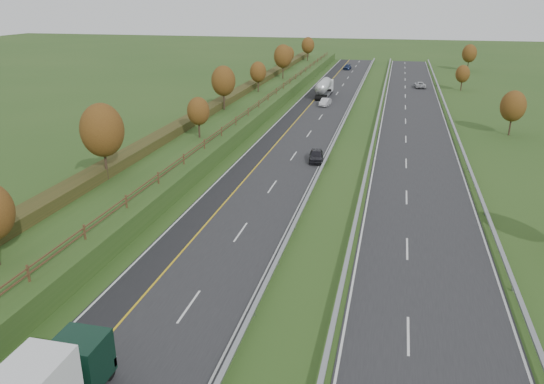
{
  "coord_description": "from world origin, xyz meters",
  "views": [
    {
      "loc": [
        13.41,
        -16.97,
        19.1
      ],
      "look_at": [
        2.94,
        27.68,
        2.2
      ],
      "focal_mm": 35.0,
      "sensor_mm": 36.0,
      "label": 1
    }
  ],
  "objects": [
    {
      "name": "embankment_left",
      "position": [
        -13.0,
        60.0,
        1.0
      ],
      "size": [
        12.0,
        200.0,
        2.0
      ],
      "primitive_type": "cube",
      "color": "#294819",
      "rests_on": "ground"
    },
    {
      "name": "car_small_far",
      "position": [
        -0.54,
        135.15,
        0.68
      ],
      "size": [
        2.1,
        4.5,
        1.27
      ],
      "primitive_type": "imported",
      "rotation": [
        0.0,
        0.0,
        -0.07
      ],
      "color": "#162447",
      "rests_on": "near_carriageway"
    },
    {
      "name": "hard_shoulder",
      "position": [
        -3.75,
        60.0,
        0.02
      ],
      "size": [
        3.0,
        200.0,
        0.04
      ],
      "primitive_type": "cube",
      "color": "black",
      "rests_on": "ground"
    },
    {
      "name": "lane_markings",
      "position": [
        6.4,
        59.88,
        0.05
      ],
      "size": [
        26.75,
        200.0,
        0.01
      ],
      "color": "silver",
      "rests_on": "near_carriageway"
    },
    {
      "name": "trees_far",
      "position": [
        29.8,
        89.21,
        4.25
      ],
      "size": [
        8.45,
        118.6,
        7.12
      ],
      "color": "#2D2116",
      "rests_on": "ground"
    },
    {
      "name": "median_barrier_near",
      "position": [
        5.7,
        60.0,
        0.61
      ],
      "size": [
        0.32,
        200.0,
        0.71
      ],
      "color": "gray",
      "rests_on": "ground"
    },
    {
      "name": "trees_left",
      "position": [
        -12.64,
        56.63,
        6.37
      ],
      "size": [
        6.64,
        164.3,
        7.66
      ],
      "color": "#2D2116",
      "rests_on": "embankment_left"
    },
    {
      "name": "far_carriageway",
      "position": [
        16.5,
        60.0,
        0.02
      ],
      "size": [
        10.5,
        200.0,
        0.04
      ],
      "primitive_type": "cube",
      "color": "#232326",
      "rests_on": "ground"
    },
    {
      "name": "car_dark_near",
      "position": [
        4.4,
        45.38,
        0.76
      ],
      "size": [
        2.23,
        4.43,
        1.45
      ],
      "primitive_type": "imported",
      "rotation": [
        0.0,
        0.0,
        0.12
      ],
      "color": "black",
      "rests_on": "near_carriageway"
    },
    {
      "name": "ground",
      "position": [
        8.0,
        55.0,
        0.0
      ],
      "size": [
        400.0,
        400.0,
        0.0
      ],
      "primitive_type": "plane",
      "color": "#294819",
      "rests_on": "ground"
    },
    {
      "name": "outer_barrier_far",
      "position": [
        22.3,
        60.0,
        0.62
      ],
      "size": [
        0.32,
        200.0,
        0.71
      ],
      "color": "gray",
      "rests_on": "ground"
    },
    {
      "name": "fence_left",
      "position": [
        -8.5,
        59.59,
        2.73
      ],
      "size": [
        0.12,
        189.06,
        1.2
      ],
      "color": "#422B19",
      "rests_on": "embankment_left"
    },
    {
      "name": "car_oncoming",
      "position": [
        18.4,
        106.8,
        0.7
      ],
      "size": [
        2.64,
        4.96,
        1.33
      ],
      "primitive_type": "imported",
      "rotation": [
        0.0,
        0.0,
        3.24
      ],
      "color": "silver",
      "rests_on": "far_carriageway"
    },
    {
      "name": "median_barrier_far",
      "position": [
        10.8,
        60.0,
        0.61
      ],
      "size": [
        0.32,
        200.0,
        0.71
      ],
      "color": "gray",
      "rests_on": "ground"
    },
    {
      "name": "car_silver_mid",
      "position": [
        0.6,
        81.17,
        0.72
      ],
      "size": [
        1.96,
        4.3,
        1.37
      ],
      "primitive_type": "imported",
      "rotation": [
        0.0,
        0.0,
        -0.13
      ],
      "color": "#B9B9BE",
      "rests_on": "near_carriageway"
    },
    {
      "name": "hedge_left",
      "position": [
        -15.0,
        60.0,
        2.55
      ],
      "size": [
        2.2,
        180.0,
        1.1
      ],
      "primitive_type": "cube",
      "color": "#2E3314",
      "rests_on": "embankment_left"
    },
    {
      "name": "road_tanker",
      "position": [
        -0.95,
        90.91,
        1.86
      ],
      "size": [
        2.4,
        11.22,
        3.46
      ],
      "color": "silver",
      "rests_on": "near_carriageway"
    },
    {
      "name": "near_carriageway",
      "position": [
        0.0,
        60.0,
        0.02
      ],
      "size": [
        10.5,
        200.0,
        0.04
      ],
      "primitive_type": "cube",
      "color": "#232326",
      "rests_on": "ground"
    }
  ]
}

